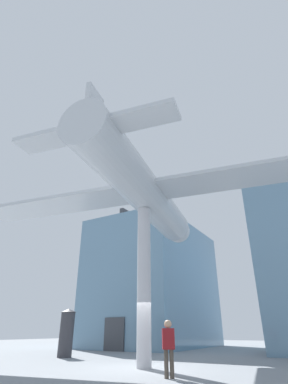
{
  "coord_description": "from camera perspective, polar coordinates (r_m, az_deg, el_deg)",
  "views": [
    {
      "loc": [
        7.1,
        -11.98,
        1.4
      ],
      "look_at": [
        0.0,
        0.0,
        7.85
      ],
      "focal_mm": 28.0,
      "sensor_mm": 36.0,
      "label": 1
    }
  ],
  "objects": [
    {
      "name": "support_pylon_central",
      "position": [
        14.07,
        0.0,
        -16.48
      ],
      "size": [
        0.62,
        0.62,
        6.9
      ],
      "color": "#B7B7BC",
      "rests_on": "ground_plane"
    },
    {
      "name": "visitor_person",
      "position": [
        11.19,
        4.68,
        -26.85
      ],
      "size": [
        0.46,
        0.4,
        1.73
      ],
      "rotation": [
        0.0,
        0.0,
        0.58
      ],
      "color": "#4C4238",
      "rests_on": "ground_plane"
    },
    {
      "name": "info_kiosk",
      "position": [
        19.8,
        -14.53,
        -24.38
      ],
      "size": [
        0.93,
        0.93,
        2.59
      ],
      "color": "#333338",
      "rests_on": "ground_plane"
    },
    {
      "name": "ground_plane",
      "position": [
        13.99,
        0.0,
        -30.6
      ],
      "size": [
        80.0,
        80.0,
        0.0
      ],
      "primitive_type": "plane",
      "color": "gray"
    },
    {
      "name": "suspended_airplane",
      "position": [
        15.52,
        0.26,
        -0.26
      ],
      "size": [
        19.96,
        13.88,
        2.87
      ],
      "rotation": [
        0.0,
        0.0,
        0.18
      ],
      "color": "#B2B7BC",
      "rests_on": "support_pylon_central"
    },
    {
      "name": "glass_pavilion_left",
      "position": [
        30.76,
        2.19,
        -17.31
      ],
      "size": [
        8.51,
        13.18,
        11.44
      ],
      "color": "#60849E",
      "rests_on": "ground_plane"
    }
  ]
}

